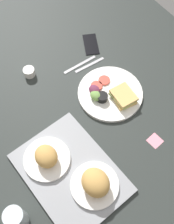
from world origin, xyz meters
TOP-DOWN VIEW (x-y plane):
  - ground_plane at (0.00, 0.00)cm, footprint 190.00×150.00cm
  - serving_tray at (-16.08, 23.81)cm, footprint 47.31×36.23cm
  - bread_plate_near at (-26.31, 18.76)cm, footprint 19.38×19.38cm
  - bread_plate_far at (-6.30, 28.81)cm, footprint 19.55×19.55cm
  - plate_with_salad at (4.96, -12.57)cm, footprint 31.00×31.00cm
  - drinking_glass at (-20.51, 49.59)cm, footprint 7.31×7.31cm
  - espresso_cup at (37.73, 13.02)cm, footprint 5.60×5.60cm
  - fork at (25.60, -14.97)cm, footprint 2.05×17.04cm
  - knife at (28.60, -10.97)cm, footprint 1.45×19.00cm
  - cell_phone at (36.65, -23.50)cm, footprint 16.10×12.83cm
  - sticky_note at (-25.01, -14.54)cm, footprint 6.23×6.23cm

SIDE VIEW (x-z plane):
  - ground_plane at x=0.00cm, z-range -3.00..0.00cm
  - sticky_note at x=-25.01cm, z-range 0.00..0.12cm
  - fork at x=25.60cm, z-range 0.00..0.50cm
  - knife at x=28.60cm, z-range 0.00..0.50cm
  - cell_phone at x=36.65cm, z-range 0.00..0.80cm
  - serving_tray at x=-16.08cm, z-range 0.00..1.60cm
  - plate_with_salad at x=4.96cm, z-range -1.09..4.31cm
  - espresso_cup at x=37.73cm, z-range 0.00..4.00cm
  - bread_plate_far at x=-6.30cm, z-range 0.38..8.78cm
  - bread_plate_near at x=-26.31cm, z-range 0.66..10.22cm
  - drinking_glass at x=-20.51cm, z-range 0.00..12.50cm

